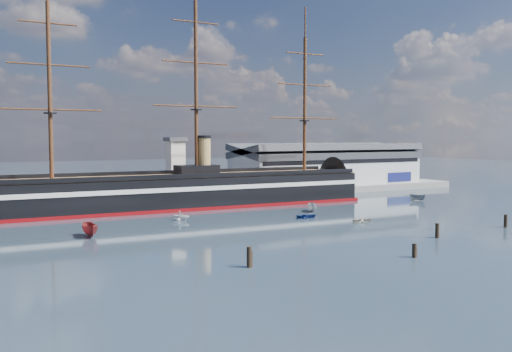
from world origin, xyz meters
TOP-DOWN VIEW (x-y plane):
  - ground at (0.00, 40.00)m, footprint 600.00×600.00m
  - quay at (10.00, 76.00)m, footprint 180.00×18.00m
  - warehouse at (58.00, 80.00)m, footprint 63.00×21.00m
  - quay_tower at (3.00, 73.00)m, footprint 5.00×5.00m
  - warship at (-0.44, 60.00)m, footprint 113.19×19.85m
  - motorboat_a at (-29.79, 30.36)m, footprint 7.57×3.20m
  - motorboat_b at (15.75, 30.53)m, footprint 1.58×2.99m
  - motorboat_c at (22.65, 38.20)m, footprint 6.42×4.99m
  - motorboat_d at (-8.90, 40.62)m, footprint 6.17×5.97m
  - motorboat_e at (22.29, 20.26)m, footprint 1.67×2.78m
  - motorboat_f at (60.27, 42.60)m, footprint 5.85×3.46m
  - piling_near_left at (-17.17, -3.28)m, footprint 0.64×0.64m
  - piling_near_mid at (6.36, -9.62)m, footprint 0.64×0.64m
  - piling_near_right at (21.28, -0.11)m, footprint 0.64×0.64m
  - piling_far_right at (41.25, 1.40)m, footprint 0.64×0.64m

SIDE VIEW (x-z plane):
  - ground at x=0.00m, z-range 0.00..0.00m
  - quay at x=10.00m, z-range -1.00..1.00m
  - motorboat_a at x=-29.79m, z-range -1.48..1.48m
  - motorboat_b at x=15.75m, z-range -0.66..0.66m
  - motorboat_c at x=22.65m, z-range -1.22..1.22m
  - motorboat_d at x=-8.90m, z-range -1.10..1.10m
  - motorboat_e at x=22.29m, z-range -0.61..0.61m
  - motorboat_f at x=60.27m, z-range -1.10..1.10m
  - piling_near_left at x=-17.17m, z-range -1.74..1.74m
  - piling_near_mid at x=6.36m, z-range -1.36..1.36m
  - piling_near_right at x=21.28m, z-range -1.61..1.61m
  - piling_far_right at x=41.25m, z-range -1.59..1.59m
  - warship at x=-0.44m, z-range -22.93..31.01m
  - warehouse at x=58.00m, z-range 2.18..13.78m
  - quay_tower at x=3.00m, z-range 2.25..17.25m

